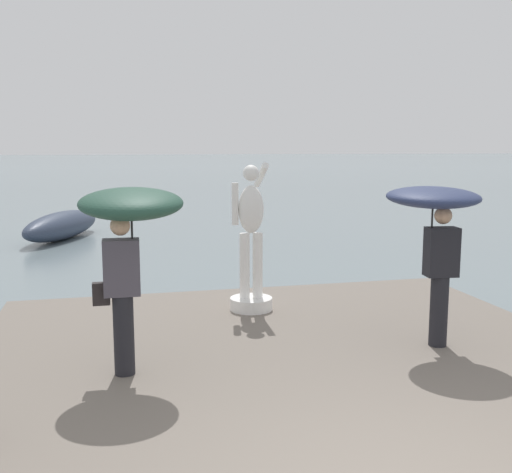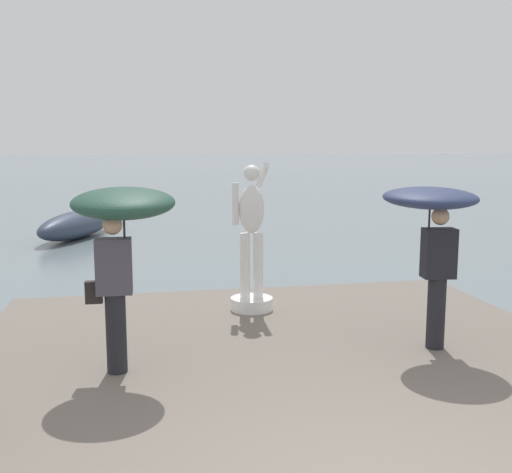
% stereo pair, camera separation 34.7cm
% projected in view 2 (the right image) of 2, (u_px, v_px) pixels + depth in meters
% --- Properties ---
extents(ground_plane, '(400.00, 400.00, 0.00)m').
position_uv_depth(ground_plane, '(162.00, 187.00, 42.81)').
color(ground_plane, slate).
extents(pier, '(7.43, 9.66, 0.40)m').
position_uv_depth(pier, '(321.00, 424.00, 5.74)').
color(pier, '#70665B').
rests_on(pier, ground).
extents(statue_white_figure, '(0.64, 0.88, 2.22)m').
position_uv_depth(statue_white_figure, '(251.00, 251.00, 8.93)').
color(statue_white_figure, white).
rests_on(statue_white_figure, pier).
extents(onlooker_left, '(1.12, 1.14, 2.06)m').
position_uv_depth(onlooker_left, '(121.00, 224.00, 6.35)').
color(onlooker_left, black).
rests_on(onlooker_left, pier).
extents(onlooker_right, '(1.25, 1.26, 1.99)m').
position_uv_depth(onlooker_right, '(432.00, 218.00, 7.12)').
color(onlooker_right, black).
rests_on(onlooker_right, pier).
extents(boat_mid, '(2.64, 4.44, 0.85)m').
position_uv_depth(boat_mid, '(77.00, 224.00, 18.82)').
color(boat_mid, '#2D384C').
rests_on(boat_mid, ground).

